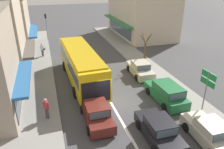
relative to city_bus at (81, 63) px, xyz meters
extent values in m
plane|color=#3F3F42|center=(1.56, -5.16, -1.88)|extent=(140.00, 140.00, 0.00)
cube|color=silver|center=(1.56, -1.16, -1.88)|extent=(0.20, 28.00, 0.01)
cube|color=gray|center=(-5.24, 0.84, -1.81)|extent=(5.20, 44.00, 0.14)
cube|color=gray|center=(7.76, 0.84, -1.82)|extent=(2.80, 44.00, 0.12)
cube|color=#23568E|center=(-4.96, -3.58, 0.82)|extent=(1.10, 6.65, 0.20)
cube|color=#425160|center=(-5.38, -3.58, -0.48)|extent=(0.06, 5.78, 1.80)
cube|color=#4C4742|center=(-4.76, 3.76, 0.82)|extent=(1.10, 6.52, 0.20)
cube|color=#425160|center=(-5.18, 3.76, -0.48)|extent=(0.06, 5.67, 1.80)
cube|color=#23568E|center=(-4.51, 11.93, 0.82)|extent=(1.10, 7.85, 0.20)
cube|color=#425160|center=(-4.93, 11.93, -0.48)|extent=(0.06, 6.82, 1.80)
cube|color=beige|center=(13.06, 15.43, 1.71)|extent=(7.61, 13.45, 7.17)
cube|color=#2D703D|center=(8.80, 15.43, 0.82)|extent=(1.10, 12.38, 0.20)
cube|color=#425160|center=(9.22, 15.43, -0.48)|extent=(0.06, 10.76, 1.80)
cube|color=yellow|center=(0.00, 0.01, -0.12)|extent=(2.90, 10.89, 2.70)
cube|color=#425160|center=(0.00, 0.01, 0.28)|extent=(2.92, 10.46, 0.90)
cube|color=black|center=(0.20, -5.42, -0.32)|extent=(2.25, 0.14, 1.76)
cube|color=#AF890F|center=(0.00, 0.01, 1.29)|extent=(2.74, 10.02, 0.12)
cylinder|color=black|center=(-1.37, 3.31, -1.40)|extent=(0.30, 0.97, 0.96)
cylinder|color=black|center=(1.12, 3.40, -1.40)|extent=(0.30, 0.97, 0.96)
cylinder|color=black|center=(-1.14, -3.00, -1.40)|extent=(0.30, 0.97, 0.96)
cylinder|color=black|center=(1.36, -2.91, -1.40)|extent=(0.30, 0.97, 0.96)
cube|color=black|center=(3.22, -9.79, -1.37)|extent=(1.81, 4.23, 0.72)
cube|color=black|center=(3.21, -9.89, -0.71)|extent=(1.60, 1.83, 0.60)
cube|color=#425160|center=(3.23, -8.97, -0.71)|extent=(1.44, 0.09, 0.51)
cube|color=#425160|center=(3.20, -10.81, -0.71)|extent=(1.40, 0.09, 0.48)
cylinder|color=black|center=(2.38, -8.52, -1.57)|extent=(0.19, 0.62, 0.62)
cylinder|color=black|center=(4.10, -8.55, -1.57)|extent=(0.19, 0.62, 0.62)
cylinder|color=black|center=(4.05, -11.07, -1.57)|extent=(0.19, 0.62, 0.62)
cube|color=#561E19|center=(-0.14, -6.85, -1.37)|extent=(1.75, 4.21, 0.72)
cube|color=#561E19|center=(-0.14, -6.95, -0.71)|extent=(1.57, 1.81, 0.60)
cube|color=#425160|center=(-0.13, -6.03, -0.71)|extent=(1.44, 0.07, 0.51)
cube|color=#425160|center=(-0.15, -7.87, -0.71)|extent=(1.40, 0.07, 0.48)
cylinder|color=black|center=(-0.99, -5.58, -1.57)|extent=(0.18, 0.62, 0.62)
cylinder|color=black|center=(0.73, -5.60, -1.57)|extent=(0.18, 0.62, 0.62)
cylinder|color=black|center=(-1.01, -8.10, -1.57)|extent=(0.18, 0.62, 0.62)
cylinder|color=black|center=(0.71, -8.12, -1.57)|extent=(0.18, 0.62, 0.62)
cube|color=#B7B29E|center=(6.15, -11.02, -1.37)|extent=(1.87, 4.26, 0.72)
cube|color=#B7B29E|center=(6.15, -11.12, -0.71)|extent=(1.62, 1.85, 0.60)
cube|color=#425160|center=(6.18, -10.20, -0.71)|extent=(1.44, 0.11, 0.51)
cube|color=#425160|center=(6.11, -12.03, -0.71)|extent=(1.41, 0.11, 0.48)
cylinder|color=black|center=(5.34, -9.73, -1.57)|extent=(0.20, 0.63, 0.62)
cylinder|color=black|center=(7.06, -9.79, -1.57)|extent=(0.20, 0.63, 0.62)
cube|color=#1E6638|center=(6.04, -5.70, -1.36)|extent=(1.90, 4.55, 0.76)
cube|color=#1E6638|center=(6.05, -6.05, -0.64)|extent=(1.72, 2.65, 0.68)
cube|color=#425160|center=(6.01, -4.73, -0.64)|extent=(1.51, 0.11, 0.58)
cube|color=#425160|center=(6.09, -7.37, -0.64)|extent=(1.48, 0.11, 0.54)
cylinder|color=black|center=(5.12, -4.38, -1.57)|extent=(0.20, 0.63, 0.62)
cylinder|color=black|center=(6.88, -4.33, -1.57)|extent=(0.20, 0.63, 0.62)
cylinder|color=black|center=(5.20, -7.08, -1.57)|extent=(0.20, 0.63, 0.62)
cylinder|color=black|center=(6.96, -7.02, -1.57)|extent=(0.20, 0.63, 0.62)
cube|color=#B7B29E|center=(6.13, -0.30, -1.37)|extent=(1.87, 4.26, 0.72)
cube|color=#B7B29E|center=(6.12, -0.40, -0.71)|extent=(1.63, 1.86, 0.60)
cube|color=#425160|center=(6.16, 0.52, -0.71)|extent=(1.44, 0.11, 0.51)
cube|color=#425160|center=(6.09, -1.32, -0.71)|extent=(1.41, 0.11, 0.48)
cylinder|color=black|center=(5.32, 0.99, -1.57)|extent=(0.20, 0.63, 0.62)
cylinder|color=black|center=(7.03, 0.93, -1.57)|extent=(0.20, 0.63, 0.62)
cylinder|color=black|center=(5.22, -1.53, -1.57)|extent=(0.20, 0.63, 0.62)
cylinder|color=black|center=(6.94, -1.59, -1.57)|extent=(0.20, 0.63, 0.62)
cylinder|color=gray|center=(-2.64, 16.57, 0.22)|extent=(0.12, 0.12, 4.20)
cube|color=black|center=(-2.64, 16.57, 1.97)|extent=(0.24, 0.24, 0.68)
sphere|color=red|center=(-2.50, 16.57, 2.20)|extent=(0.13, 0.13, 0.13)
sphere|color=black|center=(-2.50, 16.57, 1.98)|extent=(0.13, 0.13, 0.13)
sphere|color=black|center=(-2.50, 16.57, 1.76)|extent=(0.13, 0.13, 0.13)
cylinder|color=gray|center=(7.59, -8.42, -0.08)|extent=(0.10, 0.10, 3.60)
cube|color=#19753D|center=(7.59, -8.44, 1.42)|extent=(0.08, 1.40, 0.44)
cube|color=white|center=(7.63, -8.44, 1.42)|extent=(0.01, 1.10, 0.10)
cube|color=#19753D|center=(7.59, -8.44, 0.87)|extent=(0.08, 1.40, 0.44)
cube|color=white|center=(7.63, -8.44, 0.87)|extent=(0.01, 1.10, 0.10)
cylinder|color=brown|center=(7.57, 1.75, -0.52)|extent=(0.24, 0.24, 2.73)
cylinder|color=brown|center=(7.57, 2.21, 1.31)|extent=(0.10, 0.99, 1.00)
cylinder|color=brown|center=(7.91, 1.75, 1.36)|extent=(0.76, 0.10, 1.08)
cylinder|color=brown|center=(7.57, 1.37, 1.34)|extent=(0.10, 0.84, 1.04)
cylinder|color=brown|center=(7.25, 1.75, 1.34)|extent=(0.73, 0.10, 1.04)
cylinder|color=#4C4742|center=(-3.64, 8.47, -1.32)|extent=(0.14, 0.14, 0.84)
cylinder|color=#4C4742|center=(-3.50, 8.36, -1.32)|extent=(0.14, 0.14, 0.84)
cube|color=beige|center=(-3.57, 8.41, -0.62)|extent=(0.42, 0.39, 0.56)
sphere|color=#9E7051|center=(-3.57, 8.41, -0.22)|extent=(0.22, 0.22, 0.22)
cylinder|color=beige|center=(-3.76, 8.56, -0.62)|extent=(0.09, 0.09, 0.54)
cylinder|color=beige|center=(-3.38, 8.27, -0.62)|extent=(0.09, 0.09, 0.54)
cube|color=black|center=(-3.31, 8.24, -0.80)|extent=(0.22, 0.25, 0.22)
cylinder|color=#4C4742|center=(-3.59, -5.58, -1.32)|extent=(0.14, 0.14, 0.84)
cylinder|color=#4C4742|center=(-3.47, -5.71, -1.32)|extent=(0.14, 0.14, 0.84)
cube|color=#A82D38|center=(-3.53, -5.64, -0.62)|extent=(0.41, 0.41, 0.56)
sphere|color=tan|center=(-3.53, -5.64, -0.22)|extent=(0.22, 0.22, 0.22)
cylinder|color=#A82D38|center=(-3.69, -5.47, -0.62)|extent=(0.09, 0.09, 0.54)
cylinder|color=#A82D38|center=(-3.37, -5.82, -0.62)|extent=(0.09, 0.09, 0.54)
camera|label=1|loc=(-2.94, -19.60, 7.74)|focal=35.00mm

